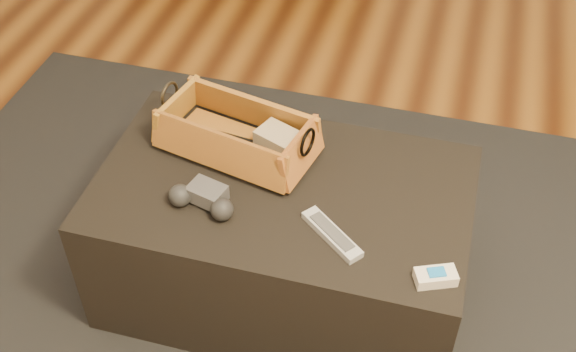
% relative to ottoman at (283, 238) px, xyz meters
% --- Properties ---
extents(floor, '(5.00, 5.50, 0.01)m').
position_rel_ottoman_xyz_m(floor, '(0.18, -0.11, -0.23)').
color(floor, brown).
rests_on(floor, ground).
extents(area_rug, '(2.60, 2.00, 0.01)m').
position_rel_ottoman_xyz_m(area_rug, '(-0.00, -0.05, -0.22)').
color(area_rug, black).
rests_on(area_rug, floor).
extents(ottoman, '(1.00, 0.60, 0.42)m').
position_rel_ottoman_xyz_m(ottoman, '(0.00, 0.00, 0.00)').
color(ottoman, black).
rests_on(ottoman, area_rug).
extents(tv_remote, '(0.23, 0.08, 0.02)m').
position_rel_ottoman_xyz_m(tv_remote, '(-0.19, 0.10, 0.24)').
color(tv_remote, black).
rests_on(tv_remote, wicker_basket).
extents(cloth_bundle, '(0.14, 0.12, 0.07)m').
position_rel_ottoman_xyz_m(cloth_bundle, '(-0.04, 0.12, 0.26)').
color(cloth_bundle, tan).
rests_on(cloth_bundle, wicker_basket).
extents(wicker_basket, '(0.47, 0.32, 0.15)m').
position_rel_ottoman_xyz_m(wicker_basket, '(-0.16, 0.11, 0.26)').
color(wicker_basket, '#AD7A27').
rests_on(wicker_basket, ottoman).
extents(game_controller, '(0.19, 0.12, 0.06)m').
position_rel_ottoman_xyz_m(game_controller, '(-0.17, -0.13, 0.24)').
color(game_controller, '#3A3A3D').
rests_on(game_controller, ottoman).
extents(silver_remote, '(0.18, 0.16, 0.02)m').
position_rel_ottoman_xyz_m(silver_remote, '(0.17, -0.14, 0.22)').
color(silver_remote, '#B8BAC1').
rests_on(silver_remote, ottoman).
extents(cream_gadget, '(0.11, 0.08, 0.04)m').
position_rel_ottoman_xyz_m(cream_gadget, '(0.43, -0.21, 0.23)').
color(cream_gadget, beige).
rests_on(cream_gadget, ottoman).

